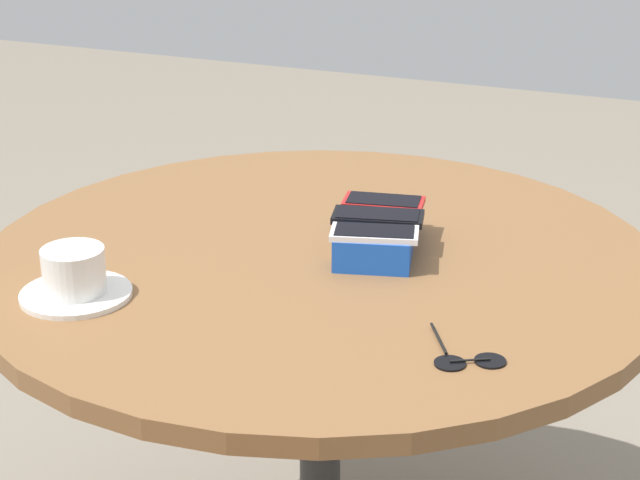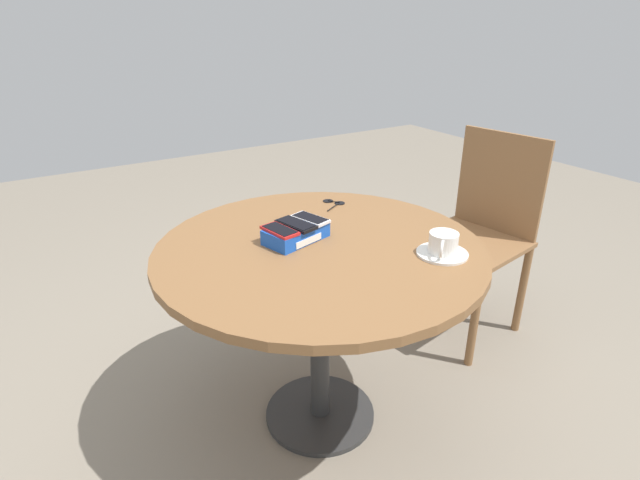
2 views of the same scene
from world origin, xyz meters
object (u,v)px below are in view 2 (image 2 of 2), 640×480
(coffee_cup, at_px, (443,243))
(phone_black, at_px, (296,224))
(phone_box, at_px, (296,233))
(saucer, at_px, (442,253))
(chair_near_window, at_px, (478,232))
(phone_white, at_px, (310,219))
(sunglasses, at_px, (334,203))
(round_table, at_px, (320,273))
(phone_red, at_px, (280,230))

(coffee_cup, bearing_deg, phone_black, 134.01)
(phone_box, relative_size, saucer, 1.45)
(phone_box, distance_m, chair_near_window, 1.04)
(phone_white, relative_size, saucer, 0.90)
(phone_black, height_order, sunglasses, phone_black)
(phone_black, relative_size, coffee_cup, 1.42)
(sunglasses, relative_size, chair_near_window, 0.13)
(round_table, distance_m, saucer, 0.40)
(phone_black, height_order, saucer, phone_black)
(phone_black, xyz_separation_m, coffee_cup, (0.33, -0.34, -0.01))
(coffee_cup, relative_size, sunglasses, 0.90)
(saucer, bearing_deg, chair_near_window, 31.83)
(sunglasses, xyz_separation_m, chair_near_window, (0.70, -0.15, -0.23))
(round_table, xyz_separation_m, phone_white, (0.02, 0.10, 0.16))
(saucer, bearing_deg, phone_box, 134.72)
(phone_box, bearing_deg, chair_near_window, 4.49)
(phone_red, bearing_deg, saucer, -39.17)
(phone_black, bearing_deg, coffee_cup, -45.99)
(phone_white, bearing_deg, phone_red, -166.20)
(phone_box, xyz_separation_m, saucer, (0.33, -0.34, -0.02))
(phone_black, height_order, coffee_cup, coffee_cup)
(phone_red, xyz_separation_m, saucer, (0.40, -0.32, -0.05))
(saucer, relative_size, chair_near_window, 0.17)
(phone_white, relative_size, sunglasses, 1.20)
(saucer, relative_size, sunglasses, 1.34)
(phone_red, distance_m, chair_near_window, 1.11)
(coffee_cup, bearing_deg, phone_box, 134.41)
(phone_box, distance_m, sunglasses, 0.38)
(round_table, height_order, coffee_cup, coffee_cup)
(coffee_cup, height_order, chair_near_window, chair_near_window)
(round_table, relative_size, coffee_cup, 9.93)
(phone_white, bearing_deg, round_table, -103.31)
(phone_box, distance_m, phone_black, 0.03)
(phone_red, bearing_deg, sunglasses, 33.38)
(phone_red, relative_size, phone_black, 0.91)
(phone_box, distance_m, coffee_cup, 0.47)
(phone_white, height_order, saucer, phone_white)
(chair_near_window, bearing_deg, phone_white, -176.49)
(saucer, relative_size, coffee_cup, 1.48)
(round_table, bearing_deg, sunglasses, 50.11)
(phone_black, distance_m, chair_near_window, 1.04)
(phone_box, distance_m, phone_red, 0.07)
(phone_red, height_order, sunglasses, phone_red)
(round_table, xyz_separation_m, saucer, (0.29, -0.26, 0.10))
(saucer, height_order, coffee_cup, coffee_cup)
(round_table, bearing_deg, saucer, -41.95)
(phone_white, distance_m, saucer, 0.45)
(phone_box, xyz_separation_m, phone_white, (0.07, 0.02, 0.03))
(phone_black, distance_m, phone_white, 0.07)
(phone_box, relative_size, phone_black, 1.52)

